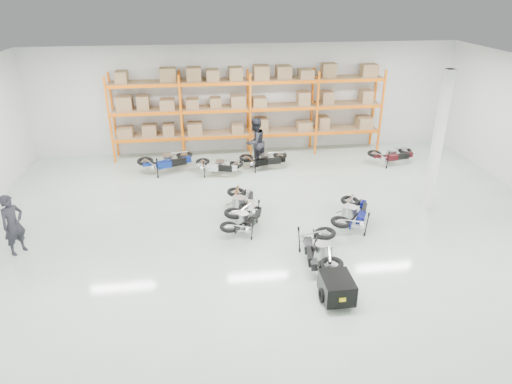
{
  "coord_description": "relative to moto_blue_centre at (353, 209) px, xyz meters",
  "views": [
    {
      "loc": [
        -2.12,
        -12.1,
        6.85
      ],
      "look_at": [
        -0.53,
        0.09,
        1.1
      ],
      "focal_mm": 32.0,
      "sensor_mm": 36.0,
      "label": 1
    }
  ],
  "objects": [
    {
      "name": "room",
      "position": [
        -2.37,
        0.35,
        1.7
      ],
      "size": [
        18.0,
        18.0,
        18.0
      ],
      "color": "#B4C9B7",
      "rests_on": "ground"
    },
    {
      "name": "pallet_rack",
      "position": [
        -2.37,
        6.8,
        1.71
      ],
      "size": [
        11.28,
        0.98,
        3.62
      ],
      "color": "orange",
      "rests_on": "ground"
    },
    {
      "name": "structural_column",
      "position": [
        2.83,
        0.85,
        1.7
      ],
      "size": [
        0.25,
        0.25,
        4.5
      ],
      "primitive_type": "cube",
      "color": "white",
      "rests_on": "ground"
    },
    {
      "name": "moto_blue_centre",
      "position": [
        0.0,
        0.0,
        0.0
      ],
      "size": [
        1.63,
        2.0,
        1.16
      ],
      "primitive_type": null,
      "rotation": [
        0.0,
        -0.09,
        2.65
      ],
      "color": "#080C55",
      "rests_on": "ground"
    },
    {
      "name": "moto_silver_left",
      "position": [
        -3.26,
        1.1,
        0.01
      ],
      "size": [
        1.13,
        1.92,
        1.17
      ],
      "primitive_type": null,
      "rotation": [
        0.0,
        -0.09,
        3.01
      ],
      "color": "#B4B8BC",
      "rests_on": "ground"
    },
    {
      "name": "moto_black_far_left",
      "position": [
        -3.29,
        0.14,
        -0.06
      ],
      "size": [
        1.48,
        1.78,
        1.03
      ],
      "primitive_type": null,
      "rotation": [
        0.0,
        -0.09,
        2.62
      ],
      "color": "black",
      "rests_on": "ground"
    },
    {
      "name": "moto_touring_right",
      "position": [
        -1.52,
        -1.84,
        0.01
      ],
      "size": [
        1.18,
        1.94,
        1.18
      ],
      "primitive_type": null,
      "rotation": [
        0.0,
        -0.09,
        -0.16
      ],
      "color": "black",
      "rests_on": "ground"
    },
    {
      "name": "trailer",
      "position": [
        -1.52,
        -3.44,
        -0.18
      ],
      "size": [
        0.79,
        1.49,
        0.62
      ],
      "rotation": [
        0.0,
        0.0,
        -0.0
      ],
      "color": "black",
      "rests_on": "ground"
    },
    {
      "name": "moto_back_a",
      "position": [
        -5.79,
        5.13,
        0.03
      ],
      "size": [
        2.09,
        1.5,
        1.22
      ],
      "primitive_type": null,
      "rotation": [
        0.0,
        -0.09,
        1.9
      ],
      "color": "navy",
      "rests_on": "ground"
    },
    {
      "name": "moto_back_b",
      "position": [
        -3.82,
        4.57,
        -0.06
      ],
      "size": [
        1.77,
        1.22,
        1.04
      ],
      "primitive_type": null,
      "rotation": [
        0.0,
        -0.09,
        1.29
      ],
      "color": "silver",
      "rests_on": "ground"
    },
    {
      "name": "moto_back_c",
      "position": [
        -1.98,
        4.97,
        -0.04
      ],
      "size": [
        1.73,
        0.96,
        1.08
      ],
      "primitive_type": null,
      "rotation": [
        0.0,
        -0.09,
        1.65
      ],
      "color": "black",
      "rests_on": "ground"
    },
    {
      "name": "moto_back_d",
      "position": [
        3.25,
        4.8,
        -0.04
      ],
      "size": [
        1.77,
        1.04,
        1.08
      ],
      "primitive_type": null,
      "rotation": [
        0.0,
        -0.09,
        1.7
      ],
      "color": "#400C11",
      "rests_on": "ground"
    },
    {
      "name": "person_left",
      "position": [
        -9.59,
        -0.26,
        0.32
      ],
      "size": [
        0.71,
        0.75,
        1.73
      ],
      "primitive_type": "imported",
      "rotation": [
        0.0,
        0.0,
        0.92
      ],
      "color": "black",
      "rests_on": "ground"
    },
    {
      "name": "person_back",
      "position": [
        -2.3,
        5.31,
        0.44
      ],
      "size": [
        1.21,
        1.19,
        1.97
      ],
      "primitive_type": "imported",
      "rotation": [
        0.0,
        0.0,
        3.85
      ],
      "color": "black",
      "rests_on": "ground"
    }
  ]
}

